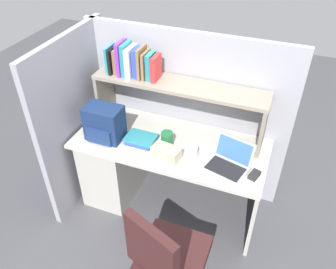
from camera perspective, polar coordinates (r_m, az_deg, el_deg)
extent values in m
plane|color=#4C4C51|center=(3.37, 0.31, -11.07)|extent=(8.00, 8.00, 0.00)
cube|color=beige|center=(2.87, 0.36, -1.57)|extent=(1.60, 0.70, 0.03)
cube|color=beige|center=(3.30, -8.67, -4.33)|extent=(0.40, 0.64, 0.70)
cube|color=beige|center=(3.01, 14.57, -10.31)|extent=(0.03, 0.64, 0.70)
cube|color=#9E9EA8|center=(3.13, 2.84, 3.38)|extent=(1.84, 0.05, 1.55)
cube|color=#9E9EA8|center=(3.14, -14.62, 2.30)|extent=(0.05, 1.06, 1.55)
cube|color=gray|center=(3.15, -10.36, 6.66)|extent=(0.03, 0.28, 0.42)
cube|color=gray|center=(2.78, 15.48, 1.24)|extent=(0.03, 0.28, 0.42)
cube|color=gray|center=(2.77, 1.88, 8.12)|extent=(1.44, 0.28, 0.03)
cube|color=teal|center=(2.95, -9.49, 12.24)|extent=(0.02, 0.16, 0.22)
cube|color=black|center=(2.94, -8.99, 12.04)|extent=(0.02, 0.17, 0.21)
cube|color=olive|center=(2.93, -8.21, 11.99)|extent=(0.04, 0.14, 0.21)
cube|color=purple|center=(2.88, -7.65, 12.38)|extent=(0.03, 0.17, 0.28)
cube|color=teal|center=(2.87, -6.87, 12.27)|extent=(0.04, 0.16, 0.27)
cube|color=white|center=(2.85, -6.09, 11.86)|extent=(0.04, 0.17, 0.25)
cube|color=blue|center=(2.84, -5.03, 11.73)|extent=(0.04, 0.13, 0.24)
cube|color=olive|center=(2.82, -4.32, 11.77)|extent=(0.02, 0.17, 0.26)
cube|color=olive|center=(2.81, -3.66, 11.39)|extent=(0.02, 0.16, 0.22)
cube|color=teal|center=(2.81, -2.85, 11.26)|extent=(0.04, 0.14, 0.21)
cube|color=red|center=(2.78, -1.98, 10.91)|extent=(0.04, 0.15, 0.21)
cube|color=#B7BABF|center=(2.64, 9.49, -5.59)|extent=(0.36, 0.29, 0.02)
cube|color=black|center=(2.63, 9.41, -5.53)|extent=(0.31, 0.24, 0.00)
cube|color=#B7BABF|center=(2.65, 10.92, -2.44)|extent=(0.32, 0.14, 0.20)
cube|color=#3F72CC|center=(2.65, 10.85, -2.52)|extent=(0.28, 0.12, 0.16)
cube|color=navy|center=(2.88, -10.43, 1.92)|extent=(0.30, 0.20, 0.29)
cube|color=navy|center=(2.85, -11.32, -0.31)|extent=(0.22, 0.04, 0.13)
cube|color=#262628|center=(2.63, 14.05, -6.49)|extent=(0.09, 0.12, 0.03)
cylinder|color=white|center=(2.71, 4.14, -2.78)|extent=(0.08, 0.08, 0.10)
cube|color=#BFB299|center=(2.69, -0.30, -3.01)|extent=(0.24, 0.15, 0.10)
cylinder|color=#26723F|center=(2.80, -0.17, -0.73)|extent=(0.10, 0.10, 0.12)
cube|color=blue|center=(2.87, -4.44, -0.98)|extent=(0.22, 0.18, 0.03)
cube|color=teal|center=(2.86, -4.50, -0.52)|extent=(0.25, 0.18, 0.02)
cube|color=#3F1E1E|center=(2.48, 0.88, -19.30)|extent=(0.44, 0.44, 0.08)
cube|color=#3F1E1E|center=(2.18, -2.77, -18.75)|extent=(0.39, 0.20, 0.44)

